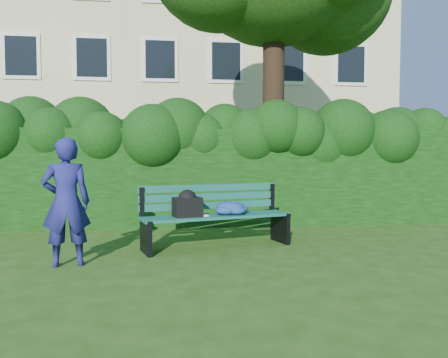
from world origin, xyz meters
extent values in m
plane|color=#244A11|center=(0.00, 0.00, 0.00)|extent=(80.00, 80.00, 0.00)
cube|color=#C1BA81|center=(0.00, 14.00, 6.00)|extent=(16.00, 8.00, 12.00)
cube|color=white|center=(-6.00, 9.98, 2.00)|extent=(1.30, 0.08, 1.60)
cube|color=black|center=(-6.00, 9.94, 2.00)|extent=(1.05, 0.04, 1.35)
cube|color=white|center=(-3.60, 9.98, 2.00)|extent=(1.30, 0.08, 1.60)
cube|color=black|center=(-3.60, 9.94, 2.00)|extent=(1.05, 0.04, 1.35)
cube|color=white|center=(-1.20, 9.98, 2.00)|extent=(1.30, 0.08, 1.60)
cube|color=black|center=(-1.20, 9.94, 2.00)|extent=(1.05, 0.04, 1.35)
cube|color=white|center=(1.20, 9.98, 2.00)|extent=(1.30, 0.08, 1.60)
cube|color=black|center=(1.20, 9.94, 2.00)|extent=(1.05, 0.04, 1.35)
cube|color=white|center=(3.60, 9.98, 2.00)|extent=(1.30, 0.08, 1.60)
cube|color=black|center=(3.60, 9.94, 2.00)|extent=(1.05, 0.04, 1.35)
cube|color=white|center=(6.00, 9.98, 2.00)|extent=(1.30, 0.08, 1.60)
cube|color=black|center=(6.00, 9.94, 2.00)|extent=(1.05, 0.04, 1.35)
cube|color=white|center=(-6.00, 9.98, 4.80)|extent=(1.30, 0.08, 1.60)
cube|color=black|center=(-6.00, 9.94, 4.80)|extent=(1.05, 0.04, 1.35)
cube|color=white|center=(-3.60, 9.98, 4.80)|extent=(1.30, 0.08, 1.60)
cube|color=black|center=(-3.60, 9.94, 4.80)|extent=(1.05, 0.04, 1.35)
cube|color=white|center=(-1.20, 9.98, 4.80)|extent=(1.30, 0.08, 1.60)
cube|color=black|center=(-1.20, 9.94, 4.80)|extent=(1.05, 0.04, 1.35)
cube|color=white|center=(1.20, 9.98, 4.80)|extent=(1.30, 0.08, 1.60)
cube|color=black|center=(1.20, 9.94, 4.80)|extent=(1.05, 0.04, 1.35)
cube|color=white|center=(3.60, 9.98, 4.80)|extent=(1.30, 0.08, 1.60)
cube|color=black|center=(3.60, 9.94, 4.80)|extent=(1.05, 0.04, 1.35)
cube|color=white|center=(6.00, 9.98, 4.80)|extent=(1.30, 0.08, 1.60)
cube|color=black|center=(6.00, 9.94, 4.80)|extent=(1.05, 0.04, 1.35)
cube|color=black|center=(0.00, 2.20, 0.90)|extent=(10.00, 1.00, 1.80)
cylinder|color=black|center=(1.33, 2.94, 2.71)|extent=(0.45, 0.45, 5.42)
cube|color=#0D433B|center=(-0.12, -0.18, 0.45)|extent=(2.10, 0.68, 0.04)
cube|color=#0D433B|center=(-0.15, -0.06, 0.45)|extent=(2.10, 0.68, 0.04)
cube|color=#0D433B|center=(-0.19, 0.05, 0.45)|extent=(2.10, 0.68, 0.04)
cube|color=#0D433B|center=(-0.22, 0.17, 0.45)|extent=(2.10, 0.68, 0.04)
cube|color=#0D433B|center=(-0.24, 0.24, 0.58)|extent=(2.09, 0.62, 0.10)
cube|color=#0D433B|center=(-0.24, 0.25, 0.71)|extent=(2.09, 0.62, 0.10)
cube|color=#0D433B|center=(-0.25, 0.26, 0.84)|extent=(2.09, 0.62, 0.10)
cube|color=black|center=(-1.16, -0.28, 0.22)|extent=(0.19, 0.50, 0.44)
cube|color=black|center=(-1.23, -0.03, 0.65)|extent=(0.07, 0.07, 0.45)
cube|color=black|center=(-1.15, -0.33, 0.44)|extent=(0.17, 0.42, 0.05)
cube|color=black|center=(0.82, 0.27, 0.22)|extent=(0.19, 0.50, 0.44)
cube|color=black|center=(0.75, 0.52, 0.65)|extent=(0.07, 0.07, 0.45)
cube|color=black|center=(0.83, 0.22, 0.44)|extent=(0.17, 0.42, 0.05)
cube|color=white|center=(-0.41, -0.13, 0.48)|extent=(0.21, 0.17, 0.02)
cube|color=black|center=(-0.60, -0.13, 0.60)|extent=(0.44, 0.35, 0.27)
imported|color=navy|center=(-2.06, -0.83, 0.76)|extent=(0.62, 0.47, 1.53)
camera|label=1|loc=(-0.81, -6.16, 1.31)|focal=35.00mm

